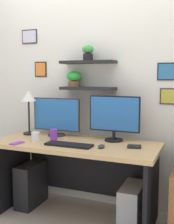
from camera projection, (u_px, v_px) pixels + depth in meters
The scene contains 14 objects.
ground_plane at pixel (76, 217), 2.86m from camera, with size 8.00×8.00×0.00m, color tan.
back_wall_assembly at pixel (92, 79), 3.10m from camera, with size 4.40×0.24×2.70m.
desk at pixel (78, 162), 2.85m from camera, with size 1.59×0.68×0.75m.
monitor_left at pixel (56, 116), 3.06m from camera, with size 0.53×0.18×0.40m.
monitor_right at pixel (114, 117), 2.82m from camera, with size 0.51×0.18×0.44m.
keyboard at pixel (69, 145), 2.64m from camera, with size 0.44×0.14×0.02m, color black.
computer_mouse at pixel (101, 146), 2.56m from camera, with size 0.06×0.09×0.03m, color #2D2D33.
desk_lamp at pixel (29, 101), 3.11m from camera, with size 0.16×0.16×0.47m.
cell_phone at pixel (17, 143), 2.73m from camera, with size 0.07×0.14×0.01m, color purple.
coffee_mug at pixel (36, 137), 2.83m from camera, with size 0.08×0.08×0.09m, color white.
scissors_tray at pixel (134, 147), 2.56m from camera, with size 0.12×0.08×0.02m, color black.
water_cup at pixel (54, 135), 2.87m from camera, with size 0.07×0.07×0.11m, color purple.
computer_tower_left at pixel (31, 184), 3.11m from camera, with size 0.18×0.40×0.45m, color black.
computer_tower_right at pixel (132, 207), 2.63m from camera, with size 0.18×0.40×0.40m, color #99999E.
Camera 1 is at (1.13, -2.47, 1.39)m, focal length 46.44 mm.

